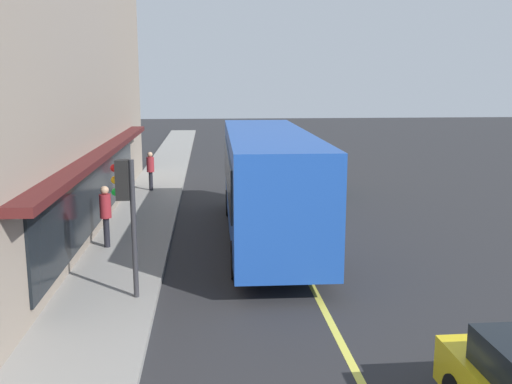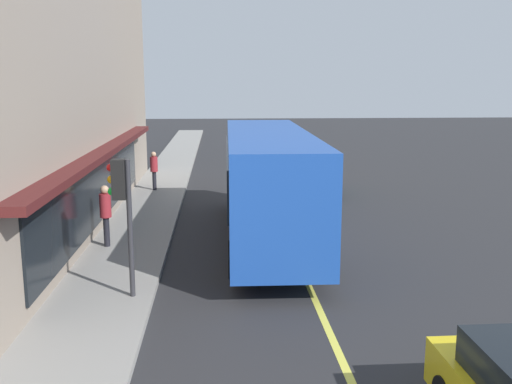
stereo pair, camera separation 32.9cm
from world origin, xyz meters
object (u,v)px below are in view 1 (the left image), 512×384
at_px(traffic_light, 125,196).
at_px(car_teal, 310,176).
at_px(pedestrian_near_storefront, 106,210).
at_px(pedestrian_at_corner, 150,167).
at_px(bus, 268,180).

height_order(traffic_light, car_teal, traffic_light).
distance_m(pedestrian_near_storefront, pedestrian_at_corner, 9.13).
relative_size(bus, pedestrian_at_corner, 6.36).
bearing_deg(pedestrian_near_storefront, car_teal, -40.95).
height_order(bus, pedestrian_at_corner, bus).
bearing_deg(traffic_light, pedestrian_near_storefront, 16.10).
bearing_deg(pedestrian_at_corner, pedestrian_near_storefront, 177.19).
bearing_deg(bus, pedestrian_at_corner, 28.55).
relative_size(car_teal, pedestrian_near_storefront, 2.32).
bearing_deg(pedestrian_near_storefront, bus, -80.12).
relative_size(car_teal, pedestrian_at_corner, 2.47).
bearing_deg(car_teal, pedestrian_near_storefront, 139.05).
distance_m(bus, traffic_light, 6.30).
height_order(traffic_light, pedestrian_at_corner, traffic_light).
xyz_separation_m(traffic_light, pedestrian_at_corner, (13.31, 0.76, -1.33)).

